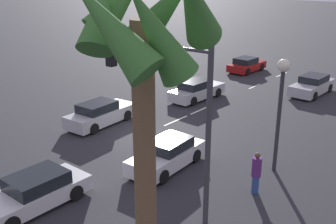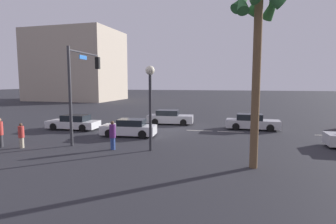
% 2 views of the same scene
% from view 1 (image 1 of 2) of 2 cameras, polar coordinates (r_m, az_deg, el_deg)
% --- Properties ---
extents(ground_plane, '(220.00, 220.00, 0.00)m').
position_cam_1_polar(ground_plane, '(23.37, -3.11, -3.07)').
color(ground_plane, '#28282D').
extents(lane_stripe_0, '(2.14, 0.14, 0.01)m').
position_cam_1_polar(lane_stripe_0, '(37.99, 15.51, 5.03)').
color(lane_stripe_0, silver).
rests_on(lane_stripe_0, ground_plane).
extents(lane_stripe_1, '(1.80, 0.14, 0.01)m').
position_cam_1_polar(lane_stripe_1, '(33.56, 11.94, 3.50)').
color(lane_stripe_1, silver).
rests_on(lane_stripe_1, ground_plane).
extents(lane_stripe_2, '(2.24, 0.14, 0.01)m').
position_cam_1_polar(lane_stripe_2, '(27.36, 4.56, 0.29)').
color(lane_stripe_2, silver).
rests_on(lane_stripe_2, ground_plane).
extents(lane_stripe_3, '(2.25, 0.14, 0.01)m').
position_cam_1_polar(lane_stripe_3, '(25.34, 1.11, -1.22)').
color(lane_stripe_3, silver).
rests_on(lane_stripe_3, ground_plane).
extents(lane_stripe_4, '(2.49, 0.14, 0.01)m').
position_cam_1_polar(lane_stripe_4, '(18.72, -20.71, -10.33)').
color(lane_stripe_4, silver).
rests_on(lane_stripe_4, ground_plane).
extents(lane_stripe_5, '(2.37, 0.14, 0.01)m').
position_cam_1_polar(lane_stripe_5, '(18.65, -21.22, -10.52)').
color(lane_stripe_5, silver).
rests_on(lane_stripe_5, ground_plane).
extents(car_0, '(4.70, 1.96, 1.40)m').
position_cam_1_polar(car_0, '(29.54, 4.02, 3.03)').
color(car_0, '#B7B7BC').
rests_on(car_0, ground_plane).
extents(car_1, '(4.61, 2.02, 1.42)m').
position_cam_1_polar(car_1, '(24.91, -9.40, -0.25)').
color(car_1, '#B7B7BC').
rests_on(car_1, ground_plane).
extents(car_2, '(4.10, 2.04, 1.29)m').
position_cam_1_polar(car_2, '(38.38, 10.86, 6.44)').
color(car_2, maroon).
rests_on(car_2, ground_plane).
extents(car_3, '(4.59, 1.98, 1.31)m').
position_cam_1_polar(car_3, '(17.13, -18.21, -10.59)').
color(car_3, silver).
rests_on(car_3, ground_plane).
extents(car_4, '(4.32, 1.95, 1.36)m').
position_cam_1_polar(car_4, '(19.32, -0.13, -5.95)').
color(car_4, silver).
rests_on(car_4, ground_plane).
extents(car_5, '(4.57, 2.02, 1.39)m').
position_cam_1_polar(car_5, '(32.56, 19.40, 3.51)').
color(car_5, '#B7B7BC').
rests_on(car_5, ground_plane).
extents(traffic_signal, '(0.45, 4.85, 6.59)m').
position_cam_1_polar(traffic_signal, '(14.56, 0.54, 1.61)').
color(traffic_signal, '#38383D').
rests_on(traffic_signal, ground_plane).
extents(streetlamp, '(0.56, 0.56, 5.25)m').
position_cam_1_polar(streetlamp, '(18.56, 15.45, 2.57)').
color(streetlamp, '#2D2D33').
rests_on(streetlamp, ground_plane).
extents(pedestrian_0, '(0.50, 0.50, 1.83)m').
position_cam_1_polar(pedestrian_0, '(17.43, 12.17, -8.17)').
color(pedestrian_0, '#2D478C').
rests_on(pedestrian_0, ground_plane).
extents(palm_tree_0, '(2.38, 2.37, 9.13)m').
position_cam_1_polar(palm_tree_0, '(6.30, -3.31, 2.72)').
color(palm_tree_0, brown).
rests_on(palm_tree_0, ground_plane).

